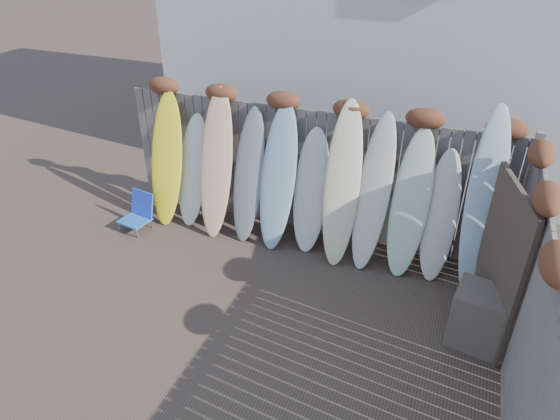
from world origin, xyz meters
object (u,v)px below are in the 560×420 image
(surfboard_0, at_px, (167,160))
(beach_chair, at_px, (138,212))
(wooden_crate, at_px, (481,318))
(lattice_panel, at_px, (500,264))

(surfboard_0, bearing_deg, beach_chair, -129.39)
(wooden_crate, relative_size, lattice_panel, 0.38)
(lattice_panel, bearing_deg, wooden_crate, -119.88)
(surfboard_0, bearing_deg, lattice_panel, -16.17)
(lattice_panel, height_order, surfboard_0, surfboard_0)
(beach_chair, distance_m, lattice_panel, 5.38)
(wooden_crate, distance_m, surfboard_0, 5.10)
(lattice_panel, relative_size, surfboard_0, 0.90)
(beach_chair, distance_m, wooden_crate, 5.29)
(wooden_crate, height_order, surfboard_0, surfboard_0)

